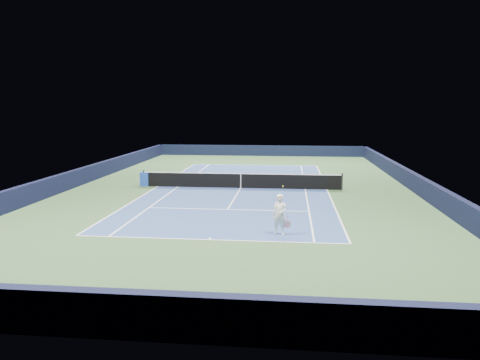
# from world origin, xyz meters

# --- Properties ---
(ground) EXTENTS (40.00, 40.00, 0.00)m
(ground) POSITION_xyz_m (0.00, 0.00, 0.00)
(ground) COLOR #2F4E2A
(ground) RESTS_ON ground
(wall_far) EXTENTS (22.00, 0.35, 1.10)m
(wall_far) POSITION_xyz_m (0.00, 19.82, 0.55)
(wall_far) COLOR black
(wall_far) RESTS_ON ground
(wall_near) EXTENTS (22.00, 0.35, 1.10)m
(wall_near) POSITION_xyz_m (0.00, -19.82, 0.55)
(wall_near) COLOR black
(wall_near) RESTS_ON ground
(wall_right) EXTENTS (0.35, 40.00, 1.10)m
(wall_right) POSITION_xyz_m (10.82, 0.00, 0.55)
(wall_right) COLOR black
(wall_right) RESTS_ON ground
(wall_left) EXTENTS (0.35, 40.00, 1.10)m
(wall_left) POSITION_xyz_m (-10.82, 0.00, 0.55)
(wall_left) COLOR black
(wall_left) RESTS_ON ground
(court_surface) EXTENTS (10.97, 23.77, 0.01)m
(court_surface) POSITION_xyz_m (0.00, 0.00, 0.00)
(court_surface) COLOR navy
(court_surface) RESTS_ON ground
(baseline_far) EXTENTS (10.97, 0.08, 0.00)m
(baseline_far) POSITION_xyz_m (0.00, 11.88, 0.01)
(baseline_far) COLOR white
(baseline_far) RESTS_ON ground
(baseline_near) EXTENTS (10.97, 0.08, 0.00)m
(baseline_near) POSITION_xyz_m (0.00, -11.88, 0.01)
(baseline_near) COLOR white
(baseline_near) RESTS_ON ground
(sideline_doubles_right) EXTENTS (0.08, 23.77, 0.00)m
(sideline_doubles_right) POSITION_xyz_m (5.49, 0.00, 0.01)
(sideline_doubles_right) COLOR white
(sideline_doubles_right) RESTS_ON ground
(sideline_doubles_left) EXTENTS (0.08, 23.77, 0.00)m
(sideline_doubles_left) POSITION_xyz_m (-5.49, 0.00, 0.01)
(sideline_doubles_left) COLOR white
(sideline_doubles_left) RESTS_ON ground
(sideline_singles_right) EXTENTS (0.08, 23.77, 0.00)m
(sideline_singles_right) POSITION_xyz_m (4.12, 0.00, 0.01)
(sideline_singles_right) COLOR white
(sideline_singles_right) RESTS_ON ground
(sideline_singles_left) EXTENTS (0.08, 23.77, 0.00)m
(sideline_singles_left) POSITION_xyz_m (-4.12, 0.00, 0.01)
(sideline_singles_left) COLOR white
(sideline_singles_left) RESTS_ON ground
(service_line_far) EXTENTS (8.23, 0.08, 0.00)m
(service_line_far) POSITION_xyz_m (0.00, 6.40, 0.01)
(service_line_far) COLOR white
(service_line_far) RESTS_ON ground
(service_line_near) EXTENTS (8.23, 0.08, 0.00)m
(service_line_near) POSITION_xyz_m (0.00, -6.40, 0.01)
(service_line_near) COLOR white
(service_line_near) RESTS_ON ground
(center_service_line) EXTENTS (0.08, 12.80, 0.00)m
(center_service_line) POSITION_xyz_m (0.00, 0.00, 0.01)
(center_service_line) COLOR white
(center_service_line) RESTS_ON ground
(center_mark_far) EXTENTS (0.08, 0.30, 0.00)m
(center_mark_far) POSITION_xyz_m (0.00, 11.73, 0.01)
(center_mark_far) COLOR white
(center_mark_far) RESTS_ON ground
(center_mark_near) EXTENTS (0.08, 0.30, 0.00)m
(center_mark_near) POSITION_xyz_m (0.00, -11.73, 0.01)
(center_mark_near) COLOR white
(center_mark_near) RESTS_ON ground
(tennis_net) EXTENTS (12.90, 0.10, 1.07)m
(tennis_net) POSITION_xyz_m (0.00, 0.00, 0.50)
(tennis_net) COLOR black
(tennis_net) RESTS_ON ground
(sponsor_cube) EXTENTS (0.61, 0.53, 0.92)m
(sponsor_cube) POSITION_xyz_m (-6.40, 0.19, 0.46)
(sponsor_cube) COLOR #1D42AF
(sponsor_cube) RESTS_ON ground
(tennis_player) EXTENTS (0.81, 1.29, 1.87)m
(tennis_player) POSITION_xyz_m (2.75, -10.83, 0.84)
(tennis_player) COLOR white
(tennis_player) RESTS_ON ground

